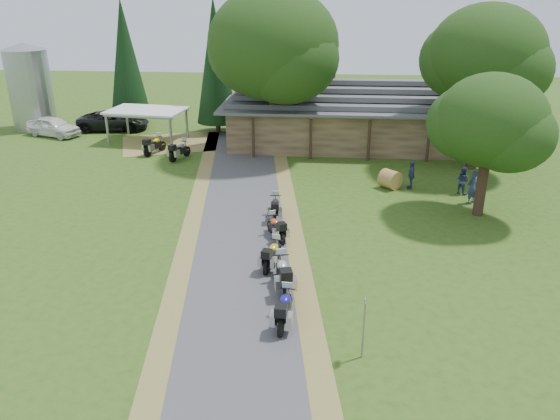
# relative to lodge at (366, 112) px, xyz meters

# --- Properties ---
(ground) EXTENTS (120.00, 120.00, 0.00)m
(ground) POSITION_rel_lodge_xyz_m (-6.00, -24.00, -2.45)
(ground) COLOR #2E4F16
(ground) RESTS_ON ground
(driveway) EXTENTS (51.95, 51.95, 0.00)m
(driveway) POSITION_rel_lodge_xyz_m (-6.50, -20.00, -2.45)
(driveway) COLOR #454547
(driveway) RESTS_ON ground
(lodge) EXTENTS (21.40, 9.40, 4.90)m
(lodge) POSITION_rel_lodge_xyz_m (0.00, 0.00, 0.00)
(lodge) COLOR brown
(lodge) RESTS_ON ground
(silo) EXTENTS (3.88, 3.88, 7.01)m
(silo) POSITION_rel_lodge_xyz_m (-27.61, 2.52, 1.06)
(silo) COLOR gray
(silo) RESTS_ON ground
(carport) EXTENTS (6.12, 4.47, 2.47)m
(carport) POSITION_rel_lodge_xyz_m (-16.74, -0.76, -1.22)
(carport) COLOR silver
(carport) RESTS_ON ground
(car_white_sedan) EXTENTS (4.29, 6.35, 1.96)m
(car_white_sedan) POSITION_rel_lodge_xyz_m (-24.85, 0.07, -1.47)
(car_white_sedan) COLOR white
(car_white_sedan) RESTS_ON ground
(car_dark_suv) EXTENTS (3.31, 6.50, 2.40)m
(car_dark_suv) POSITION_rel_lodge_xyz_m (-20.75, 2.42, -1.25)
(car_dark_suv) COLOR black
(car_dark_suv) RESTS_ON ground
(motorcycle_row_a) EXTENTS (0.79, 2.01, 1.34)m
(motorcycle_row_a) POSITION_rel_lodge_xyz_m (-4.19, -24.75, -1.78)
(motorcycle_row_a) COLOR navy
(motorcycle_row_a) RESTS_ON ground
(motorcycle_row_b) EXTENTS (1.15, 2.24, 1.46)m
(motorcycle_row_b) POSITION_rel_lodge_xyz_m (-4.44, -22.35, -1.72)
(motorcycle_row_b) COLOR #ACAEB4
(motorcycle_row_b) RESTS_ON ground
(motorcycle_row_c) EXTENTS (1.01, 1.95, 1.27)m
(motorcycle_row_c) POSITION_rel_lodge_xyz_m (-5.05, -20.53, -1.81)
(motorcycle_row_c) COLOR gold
(motorcycle_row_c) RESTS_ON ground
(motorcycle_row_d) EXTENTS (1.35, 1.88, 1.24)m
(motorcycle_row_d) POSITION_rel_lodge_xyz_m (-5.16, -17.70, -1.83)
(motorcycle_row_d) COLOR #DB4F25
(motorcycle_row_d) RESTS_ON ground
(motorcycle_row_e) EXTENTS (0.76, 1.93, 1.29)m
(motorcycle_row_e) POSITION_rel_lodge_xyz_m (-5.43, -15.24, -1.80)
(motorcycle_row_e) COLOR black
(motorcycle_row_e) RESTS_ON ground
(motorcycle_carport_a) EXTENTS (1.39, 2.16, 1.41)m
(motorcycle_carport_a) POSITION_rel_lodge_xyz_m (-15.22, -4.16, -1.75)
(motorcycle_carport_a) COLOR #D9B109
(motorcycle_carport_a) RESTS_ON ground
(motorcycle_carport_b) EXTENTS (1.38, 2.11, 1.38)m
(motorcycle_carport_b) POSITION_rel_lodge_xyz_m (-13.07, -5.31, -1.76)
(motorcycle_carport_b) COLOR slate
(motorcycle_carport_b) RESTS_ON ground
(person_a) EXTENTS (0.77, 0.74, 2.20)m
(person_a) POSITION_rel_lodge_xyz_m (5.19, -12.13, -1.35)
(person_a) COLOR navy
(person_a) RESTS_ON ground
(person_b) EXTENTS (0.66, 0.66, 1.92)m
(person_b) POSITION_rel_lodge_xyz_m (5.00, -10.65, -1.49)
(person_b) COLOR navy
(person_b) RESTS_ON ground
(person_c) EXTENTS (0.45, 0.59, 1.99)m
(person_c) POSITION_rel_lodge_xyz_m (2.17, -10.01, -1.46)
(person_c) COLOR navy
(person_c) RESTS_ON ground
(hay_bale) EXTENTS (1.51, 1.51, 1.11)m
(hay_bale) POSITION_rel_lodge_xyz_m (0.95, -10.06, -1.89)
(hay_bale) COLOR olive
(hay_bale) RESTS_ON ground
(sign_post) EXTENTS (0.39, 0.07, 2.18)m
(sign_post) POSITION_rel_lodge_xyz_m (-1.53, -26.47, -1.36)
(sign_post) COLOR gray
(sign_post) RESTS_ON ground
(oak_lodge_left) EXTENTS (8.84, 8.84, 12.27)m
(oak_lodge_left) POSITION_rel_lodge_xyz_m (-6.70, -3.32, 3.69)
(oak_lodge_left) COLOR #193510
(oak_lodge_left) RESTS_ON ground
(oak_lodge_right) EXTENTS (7.12, 7.12, 11.88)m
(oak_lodge_right) POSITION_rel_lodge_xyz_m (6.72, -5.62, 3.49)
(oak_lodge_right) COLOR #193510
(oak_lodge_right) RESTS_ON ground
(oak_driveway) EXTENTS (5.47, 5.47, 8.17)m
(oak_driveway) POSITION_rel_lodge_xyz_m (5.19, -13.82, 1.63)
(oak_driveway) COLOR #193510
(oak_driveway) RESTS_ON ground
(cedar_near) EXTENTS (3.34, 3.34, 10.56)m
(cedar_near) POSITION_rel_lodge_xyz_m (-11.87, 2.45, 2.83)
(cedar_near) COLOR black
(cedar_near) RESTS_ON ground
(cedar_far) EXTENTS (3.34, 3.34, 10.42)m
(cedar_far) POSITION_rel_lodge_xyz_m (-19.93, 4.60, 2.76)
(cedar_far) COLOR black
(cedar_far) RESTS_ON ground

